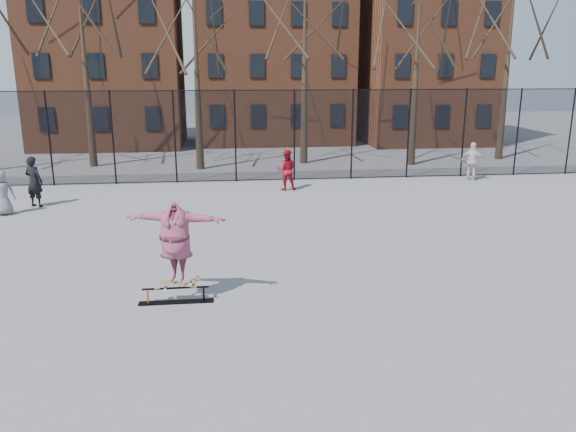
{
  "coord_description": "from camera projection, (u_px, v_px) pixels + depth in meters",
  "views": [
    {
      "loc": [
        -1.93,
        -11.62,
        4.91
      ],
      "look_at": [
        -0.41,
        1.5,
        1.4
      ],
      "focal_mm": 35.0,
      "sensor_mm": 36.0,
      "label": 1
    }
  ],
  "objects": [
    {
      "name": "skater",
      "position": [
        176.0,
        244.0,
        11.77
      ],
      "size": [
        2.2,
        1.02,
        1.73
      ],
      "primitive_type": "imported",
      "rotation": [
        0.0,
        0.0,
        -0.22
      ],
      "color": "#583380",
      "rests_on": "skateboard"
    },
    {
      "name": "tree_row",
      "position": [
        254.0,
        15.0,
        27.18
      ],
      "size": [
        33.66,
        7.46,
        10.67
      ],
      "color": "black",
      "rests_on": "ground"
    },
    {
      "name": "bystander_red",
      "position": [
        286.0,
        170.0,
        23.02
      ],
      "size": [
        0.84,
        0.66,
        1.67
      ],
      "primitive_type": "imported",
      "rotation": [
        0.0,
        0.0,
        3.1
      ],
      "color": "maroon",
      "rests_on": "ground"
    },
    {
      "name": "skate_rail",
      "position": [
        176.0,
        296.0,
        12.07
      ],
      "size": [
        1.6,
        0.25,
        0.35
      ],
      "color": "black",
      "rests_on": "ground"
    },
    {
      "name": "bystander_black",
      "position": [
        34.0,
        182.0,
        20.22
      ],
      "size": [
        0.79,
        0.67,
        1.84
      ],
      "primitive_type": "imported",
      "rotation": [
        0.0,
        0.0,
        2.75
      ],
      "color": "black",
      "rests_on": "ground"
    },
    {
      "name": "skateboard",
      "position": [
        178.0,
        285.0,
        12.01
      ],
      "size": [
        0.86,
        0.2,
        0.1
      ],
      "primitive_type": null,
      "color": "olive",
      "rests_on": "skate_rail"
    },
    {
      "name": "bystander_grey",
      "position": [
        2.0,
        193.0,
        19.1
      ],
      "size": [
        0.84,
        0.64,
        1.54
      ],
      "primitive_type": "imported",
      "rotation": [
        0.0,
        0.0,
        3.35
      ],
      "color": "slate",
      "rests_on": "ground"
    },
    {
      "name": "rowhouses",
      "position": [
        262.0,
        49.0,
        36.12
      ],
      "size": [
        29.0,
        7.0,
        13.0
      ],
      "color": "brown",
      "rests_on": "ground"
    },
    {
      "name": "fence",
      "position": [
        267.0,
        135.0,
        24.58
      ],
      "size": [
        34.03,
        0.07,
        4.0
      ],
      "color": "black",
      "rests_on": "ground"
    },
    {
      "name": "ground",
      "position": [
        314.0,
        293.0,
        12.63
      ],
      "size": [
        100.0,
        100.0,
        0.0
      ],
      "primitive_type": "plane",
      "color": "slate"
    },
    {
      "name": "bystander_white",
      "position": [
        472.0,
        162.0,
        24.94
      ],
      "size": [
        1.07,
        0.87,
        1.71
      ],
      "primitive_type": "imported",
      "rotation": [
        0.0,
        0.0,
        2.61
      ],
      "color": "silver",
      "rests_on": "ground"
    }
  ]
}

